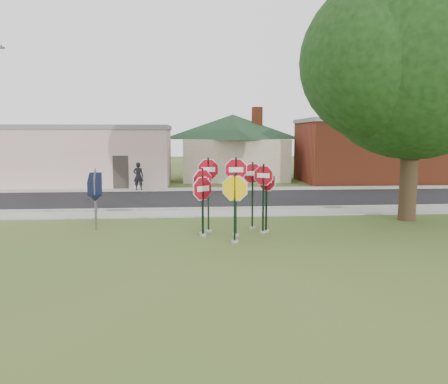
{
  "coord_description": "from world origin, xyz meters",
  "views": [
    {
      "loc": [
        -1.47,
        -13.75,
        3.5
      ],
      "look_at": [
        -0.25,
        2.0,
        1.45
      ],
      "focal_mm": 35.0,
      "sensor_mm": 36.0,
      "label": 1
    }
  ],
  "objects": [
    {
      "name": "sidewalk_near",
      "position": [
        0.0,
        5.5,
        0.03
      ],
      "size": [
        60.0,
        1.6,
        0.06
      ],
      "primitive_type": "cube",
      "color": "gray",
      "rests_on": "ground"
    },
    {
      "name": "stop_sign_yellow",
      "position": [
        -0.04,
        0.19,
        1.46
      ],
      "size": [
        1.12,
        0.34,
        2.38
      ],
      "color": "gray",
      "rests_on": "ground"
    },
    {
      "name": "stop_sign_left",
      "position": [
        -1.05,
        1.23,
        1.36
      ],
      "size": [
        0.91,
        0.73,
        2.25
      ],
      "color": "gray",
      "rests_on": "ground"
    },
    {
      "name": "route_sign_row",
      "position": [
        -5.4,
        4.5,
        1.22
      ],
      "size": [
        1.43,
        4.63,
        2.0
      ],
      "color": "#59595E",
      "rests_on": "ground"
    },
    {
      "name": "building_house",
      "position": [
        2.0,
        22.0,
        3.65
      ],
      "size": [
        11.6,
        11.6,
        6.2
      ],
      "color": "beige",
      "rests_on": "ground"
    },
    {
      "name": "pedestrian",
      "position": [
        -4.76,
        14.03,
        0.94
      ],
      "size": [
        0.68,
        0.48,
        1.77
      ],
      "primitive_type": "imported",
      "rotation": [
        0.0,
        0.0,
        3.06
      ],
      "color": "black",
      "rests_on": "sidewalk_far"
    },
    {
      "name": "stop_sign_center",
      "position": [
        0.1,
        1.16,
        1.81
      ],
      "size": [
        1.08,
        0.24,
        2.87
      ],
      "color": "gray",
      "rests_on": "ground"
    },
    {
      "name": "building_brick",
      "position": [
        12.0,
        18.5,
        2.4
      ],
      "size": [
        10.2,
        6.2,
        4.75
      ],
      "color": "maroon",
      "rests_on": "ground"
    },
    {
      "name": "stop_sign_back_left",
      "position": [
        -0.83,
        1.87,
        1.77
      ],
      "size": [
        1.06,
        0.24,
        2.82
      ],
      "color": "gray",
      "rests_on": "ground"
    },
    {
      "name": "curb",
      "position": [
        0.0,
        6.5,
        0.07
      ],
      "size": [
        60.0,
        0.2,
        0.14
      ],
      "primitive_type": "cube",
      "color": "gray",
      "rests_on": "ground"
    },
    {
      "name": "stop_sign_right",
      "position": [
        1.12,
        1.53,
        1.59
      ],
      "size": [
        0.89,
        0.48,
        2.59
      ],
      "color": "gray",
      "rests_on": "ground"
    },
    {
      "name": "stop_sign_far_left",
      "position": [
        -1.05,
        1.48,
        1.55
      ],
      "size": [
        0.94,
        0.72,
        2.49
      ],
      "color": "gray",
      "rests_on": "ground"
    },
    {
      "name": "oak_tree",
      "position": [
        7.5,
        3.5,
        6.65
      ],
      "size": [
        11.89,
        11.29,
        10.8
      ],
      "color": "black",
      "rests_on": "ground"
    },
    {
      "name": "bg_tree_right",
      "position": [
        22.0,
        26.0,
        5.58
      ],
      "size": [
        5.6,
        5.6,
        8.4
      ],
      "color": "black",
      "rests_on": "ground"
    },
    {
      "name": "ground",
      "position": [
        0.0,
        0.0,
        0.0
      ],
      "size": [
        120.0,
        120.0,
        0.0
      ],
      "primitive_type": "plane",
      "color": "#39541F",
      "rests_on": "ground"
    },
    {
      "name": "sidewalk_far",
      "position": [
        0.0,
        14.3,
        0.03
      ],
      "size": [
        60.0,
        1.6,
        0.06
      ],
      "primitive_type": "cube",
      "color": "gray",
      "rests_on": "ground"
    },
    {
      "name": "stop_sign_far_right",
      "position": [
        1.26,
        1.68,
        1.51
      ],
      "size": [
        0.76,
        0.81,
        2.45
      ],
      "color": "gray",
      "rests_on": "ground"
    },
    {
      "name": "road",
      "position": [
        0.0,
        10.0,
        0.02
      ],
      "size": [
        60.0,
        7.0,
        0.04
      ],
      "primitive_type": "cube",
      "color": "black",
      "rests_on": "ground"
    },
    {
      "name": "stop_sign_back_right",
      "position": [
        0.84,
        2.31,
        1.63
      ],
      "size": [
        1.05,
        0.24,
        2.63
      ],
      "color": "gray",
      "rests_on": "ground"
    },
    {
      "name": "building_stucco",
      "position": [
        -9.0,
        18.0,
        2.15
      ],
      "size": [
        12.2,
        6.2,
        4.2
      ],
      "color": "silver",
      "rests_on": "ground"
    }
  ]
}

